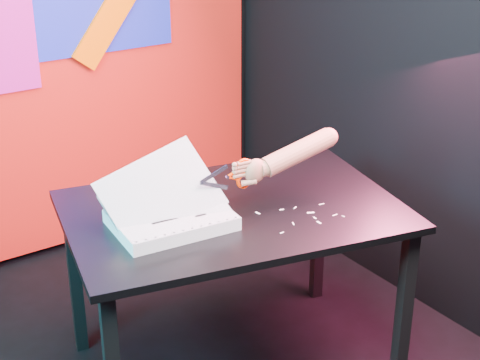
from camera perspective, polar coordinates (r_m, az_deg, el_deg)
room at (r=2.34m, az=-8.75°, el=7.42°), size 3.01×3.01×2.71m
backdrop at (r=3.79m, az=-17.59°, el=6.63°), size 2.88×0.05×2.08m
work_table at (r=2.89m, az=-0.55°, el=-3.64°), size 1.44×1.12×0.75m
printout_stack at (r=2.72m, az=-5.39°, el=-2.99°), size 0.47×0.35×0.31m
scissors at (r=2.77m, az=0.02°, el=0.45°), size 0.22×0.03×0.12m
hand_forearm at (r=2.86m, az=3.96°, el=1.94°), size 0.46×0.12×0.17m
paper_clippings at (r=2.81m, az=4.86°, el=-2.73°), size 0.30×0.23×0.00m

